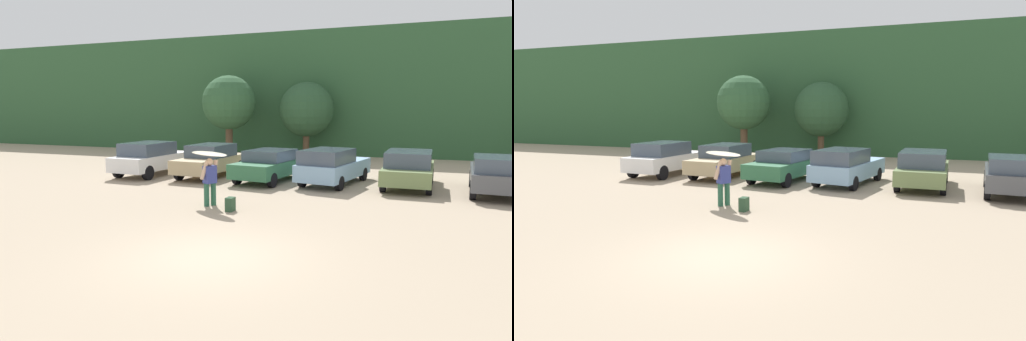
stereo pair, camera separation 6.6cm
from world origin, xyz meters
TOP-DOWN VIEW (x-y plane):
  - ground_plane at (0.00, 0.00)m, footprint 120.00×120.00m
  - hillside_ridge at (0.00, 28.54)m, footprint 108.00×12.00m
  - tree_far_left at (-8.48, 19.74)m, footprint 3.72×3.72m
  - tree_left at (-3.28, 20.95)m, footprint 3.67×3.67m
  - parked_car_white at (-8.39, 10.07)m, footprint 2.04×4.53m
  - parked_car_tan at (-5.38, 10.69)m, footprint 1.99×4.61m
  - parked_car_forest_green at (-2.23, 10.43)m, footprint 2.47×4.59m
  - parked_car_sky_blue at (0.60, 10.55)m, footprint 2.62×4.85m
  - parked_car_olive_green at (3.75, 10.96)m, footprint 2.02×4.77m
  - parked_car_dark_gray at (7.02, 10.32)m, footprint 2.26×4.62m
  - person_adult at (-2.42, 4.77)m, footprint 0.47×0.70m
  - surfboard_cream at (-2.44, 4.76)m, footprint 1.97×1.44m
  - backpack_dropped at (-1.44, 4.27)m, footprint 0.24×0.34m

SIDE VIEW (x-z plane):
  - ground_plane at x=0.00m, z-range 0.00..0.00m
  - backpack_dropped at x=-1.44m, z-range 0.00..0.45m
  - parked_car_forest_green at x=-2.23m, z-range 0.04..1.48m
  - parked_car_sky_blue at x=0.60m, z-range 0.03..1.62m
  - parked_car_olive_green at x=3.75m, z-range 0.05..1.60m
  - parked_car_tan at x=-5.38m, z-range 0.04..1.61m
  - parked_car_dark_gray at x=7.02m, z-range 0.06..1.59m
  - parked_car_white at x=-8.39m, z-range 0.05..1.69m
  - person_adult at x=-2.42m, z-range 0.11..1.73m
  - surfboard_cream at x=-2.44m, z-range 1.72..1.85m
  - tree_left at x=-3.28m, z-range 0.69..5.76m
  - tree_far_left at x=-8.48m, z-range 0.89..6.45m
  - hillside_ridge at x=0.00m, z-range 0.00..8.74m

